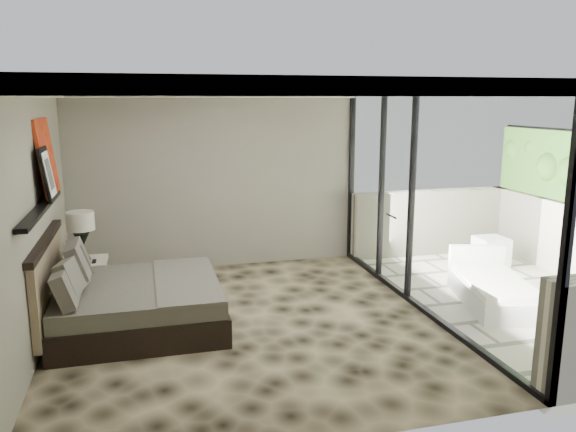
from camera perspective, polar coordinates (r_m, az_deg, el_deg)
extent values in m
plane|color=black|center=(6.86, -4.22, -10.90)|extent=(5.00, 5.00, 0.00)
cube|color=silver|center=(6.33, -4.61, 13.10)|extent=(4.50, 5.00, 0.02)
cube|color=gray|center=(8.88, -7.31, 3.66)|extent=(4.50, 0.02, 2.80)
cube|color=gray|center=(6.45, -24.39, -0.37)|extent=(0.02, 5.00, 2.80)
cube|color=white|center=(7.19, 13.53, 1.52)|extent=(0.08, 5.00, 2.80)
cube|color=beige|center=(8.35, 22.25, -7.99)|extent=(3.00, 5.00, 0.12)
cube|color=black|center=(6.52, -23.80, 0.69)|extent=(0.12, 2.20, 0.05)
cube|color=black|center=(6.95, -14.75, -9.50)|extent=(1.90, 1.81, 0.33)
cube|color=#545046|center=(6.86, -14.86, -7.46)|extent=(1.84, 1.75, 0.20)
cube|color=#545049|center=(6.84, -10.35, -6.39)|extent=(0.72, 1.79, 0.03)
cube|color=#806B51|center=(6.88, -23.16, -6.16)|extent=(0.08, 1.91, 0.90)
cube|color=black|center=(8.09, -19.87, -5.84)|extent=(0.76, 0.76, 0.58)
cone|color=black|center=(8.03, -20.13, -3.57)|extent=(0.21, 0.21, 0.19)
cone|color=black|center=(7.98, -20.22, -2.28)|extent=(0.21, 0.21, 0.19)
cylinder|color=silver|center=(7.93, -20.36, -0.46)|extent=(0.36, 0.36, 0.25)
cube|color=#B1480F|center=(7.18, -23.34, 5.51)|extent=(0.13, 0.90, 0.90)
cube|color=black|center=(6.81, -23.25, 3.95)|extent=(0.11, 0.50, 0.60)
cube|color=white|center=(9.64, 19.91, -3.41)|extent=(0.47, 0.47, 0.46)
cube|color=silver|center=(7.88, 20.17, -7.50)|extent=(1.14, 1.69, 0.27)
cube|color=silver|center=(7.82, 20.26, -6.30)|extent=(1.08, 1.59, 0.08)
cube|color=silver|center=(8.44, 18.63, -3.95)|extent=(0.78, 0.31, 0.34)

